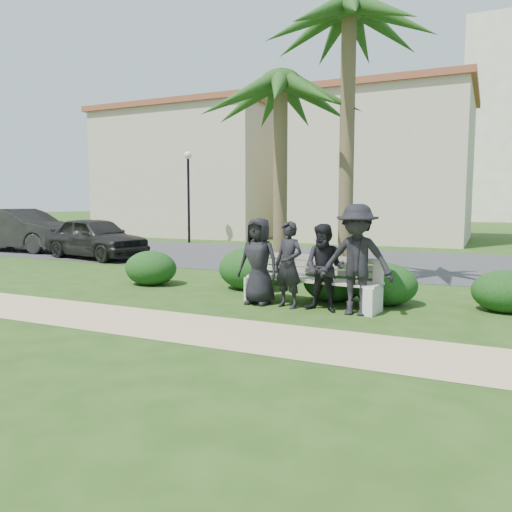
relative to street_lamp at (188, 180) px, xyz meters
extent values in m
plane|color=#223F12|center=(9.00, -12.00, -2.94)|extent=(160.00, 160.00, 0.00)
cube|color=tan|center=(9.00, -13.80, -2.94)|extent=(30.00, 1.60, 0.01)
cube|color=#2D2D30|center=(9.00, -4.00, -2.94)|extent=(160.00, 8.00, 0.01)
cube|color=#BDAC8D|center=(-3.00, 6.00, 0.56)|extent=(10.00, 8.00, 7.00)
cube|color=brown|center=(-3.00, 6.00, 4.21)|extent=(10.40, 8.40, 0.30)
cube|color=#BDAC8D|center=(8.00, 6.00, 0.56)|extent=(8.00, 8.00, 7.00)
cube|color=brown|center=(8.00, 6.00, 4.21)|extent=(8.40, 8.40, 0.30)
cylinder|color=black|center=(0.00, 0.00, -0.94)|extent=(0.12, 0.12, 4.00)
sphere|color=white|center=(0.00, 0.00, 1.16)|extent=(0.36, 0.36, 0.36)
cube|color=gray|center=(10.00, -11.50, -2.47)|extent=(2.59, 0.88, 0.04)
cube|color=gray|center=(10.00, -11.24, -2.20)|extent=(2.53, 0.34, 0.30)
cube|color=beige|center=(8.82, -11.50, -2.71)|extent=(0.24, 0.60, 0.47)
cube|color=beige|center=(11.19, -11.50, -2.71)|extent=(0.24, 0.60, 0.47)
imported|color=black|center=(9.06, -11.73, -2.13)|extent=(0.82, 0.56, 1.62)
imported|color=black|center=(9.69, -11.79, -2.16)|extent=(0.65, 0.52, 1.56)
imported|color=black|center=(10.37, -11.83, -2.18)|extent=(0.80, 0.66, 1.53)
imported|color=black|center=(10.93, -11.84, -2.01)|extent=(1.26, 0.78, 1.87)
ellipsoid|color=black|center=(5.86, -10.75, -2.54)|extent=(1.24, 1.03, 0.81)
ellipsoid|color=black|center=(8.23, -10.31, -2.47)|extent=(1.46, 1.20, 0.95)
ellipsoid|color=black|center=(10.23, -10.81, -2.56)|extent=(1.18, 0.97, 0.77)
ellipsoid|color=black|center=(11.19, -10.77, -2.54)|extent=(1.24, 1.02, 0.81)
ellipsoid|color=black|center=(13.25, -10.51, -2.57)|extent=(1.15, 0.95, 0.75)
cylinder|color=brown|center=(8.57, -9.48, -0.65)|extent=(0.32, 0.32, 4.58)
cylinder|color=brown|center=(10.03, -9.22, 0.07)|extent=(0.32, 0.32, 6.04)
imported|color=black|center=(0.79, -7.07, -2.24)|extent=(4.39, 2.45, 1.41)
imported|color=black|center=(-3.68, -6.30, -2.12)|extent=(5.09, 2.00, 1.65)
camera|label=1|loc=(12.93, -20.09, -1.06)|focal=35.00mm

